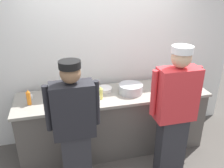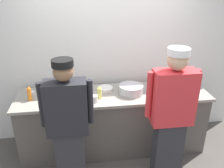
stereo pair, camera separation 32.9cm
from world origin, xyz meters
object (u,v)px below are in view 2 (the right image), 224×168
object	(u,v)px
chef_near_left	(68,124)
ramekin_red_sauce	(87,89)
ramekin_green_sauce	(89,94)
sheet_tray	(175,89)
plate_stack_front	(105,89)
mixing_bowl_steel	(131,90)
squeeze_bottle_primary	(99,92)
deli_cup	(95,99)
ramekin_orange_sauce	(32,93)
ramekin_yellow_sauce	(53,100)
chefs_knife	(53,94)
chef_center	(171,115)
squeeze_bottle_secondary	(29,94)

from	to	relation	value
chef_near_left	ramekin_red_sauce	bearing A→B (deg)	73.04
ramekin_red_sauce	ramekin_green_sauce	size ratio (longest dim) A/B	1.03
chef_near_left	sheet_tray	bearing A→B (deg)	23.29
plate_stack_front	mixing_bowl_steel	bearing A→B (deg)	-24.28
squeeze_bottle_primary	ramekin_green_sauce	world-z (taller)	squeeze_bottle_primary
mixing_bowl_steel	ramekin_red_sauce	size ratio (longest dim) A/B	3.23
plate_stack_front	sheet_tray	bearing A→B (deg)	-6.90
mixing_bowl_steel	ramekin_red_sauce	bearing A→B (deg)	161.24
squeeze_bottle_primary	deli_cup	distance (m)	0.13
sheet_tray	chef_near_left	bearing A→B (deg)	-156.71
ramekin_orange_sauce	chef_near_left	bearing A→B (deg)	-56.45
ramekin_red_sauce	mixing_bowl_steel	bearing A→B (deg)	-18.76
chef_near_left	ramekin_green_sauce	distance (m)	0.72
chef_near_left	ramekin_orange_sauce	bearing A→B (deg)	123.55
ramekin_yellow_sauce	ramekin_red_sauce	bearing A→B (deg)	33.07
mixing_bowl_steel	ramekin_green_sauce	bearing A→B (deg)	176.19
squeeze_bottle_primary	ramekin_red_sauce	size ratio (longest dim) A/B	1.74
plate_stack_front	squeeze_bottle_primary	distance (m)	0.27
ramekin_red_sauce	ramekin_green_sauce	xyz separation A→B (m)	(0.03, -0.17, 0.00)
mixing_bowl_steel	deli_cup	distance (m)	0.56
plate_stack_front	ramekin_green_sauce	world-z (taller)	plate_stack_front
mixing_bowl_steel	chefs_knife	distance (m)	1.12
chef_center	plate_stack_front	size ratio (longest dim) A/B	8.02
chef_center	plate_stack_front	world-z (taller)	chef_center
ramekin_green_sauce	sheet_tray	bearing A→B (deg)	-0.17
ramekin_green_sauce	ramekin_yellow_sauce	bearing A→B (deg)	-164.98
sheet_tray	plate_stack_front	bearing A→B (deg)	173.10
sheet_tray	ramekin_green_sauce	xyz separation A→B (m)	(-1.26, 0.00, 0.01)
squeeze_bottle_secondary	chefs_knife	distance (m)	0.33
chef_near_left	mixing_bowl_steel	world-z (taller)	chef_near_left
mixing_bowl_steel	sheet_tray	world-z (taller)	mixing_bowl_steel
mixing_bowl_steel	chefs_knife	size ratio (longest dim) A/B	1.25
ramekin_red_sauce	ramekin_green_sauce	distance (m)	0.17
mixing_bowl_steel	ramekin_orange_sauce	distance (m)	1.41
squeeze_bottle_secondary	ramekin_yellow_sauce	distance (m)	0.33
chef_center	sheet_tray	xyz separation A→B (m)	(0.31, 0.69, -0.00)
deli_cup	chef_center	bearing A→B (deg)	-27.87
chefs_knife	chef_center	bearing A→B (deg)	-28.27
plate_stack_front	squeeze_bottle_secondary	bearing A→B (deg)	-170.45
mixing_bowl_steel	chefs_knife	bearing A→B (deg)	173.01
squeeze_bottle_secondary	ramekin_orange_sauce	bearing A→B (deg)	93.66
ramekin_yellow_sauce	deli_cup	world-z (taller)	deli_cup
mixing_bowl_steel	sheet_tray	xyz separation A→B (m)	(0.67, 0.04, -0.05)
chef_near_left	deli_cup	world-z (taller)	chef_near_left
chef_center	ramekin_yellow_sauce	distance (m)	1.54
squeeze_bottle_secondary	ramekin_green_sauce	xyz separation A→B (m)	(0.80, 0.06, -0.08)
sheet_tray	ramekin_green_sauce	size ratio (longest dim) A/B	5.16
ramekin_orange_sauce	ramekin_yellow_sauce	size ratio (longest dim) A/B	0.87
ramekin_orange_sauce	deli_cup	world-z (taller)	deli_cup
chef_near_left	squeeze_bottle_secondary	world-z (taller)	chef_near_left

